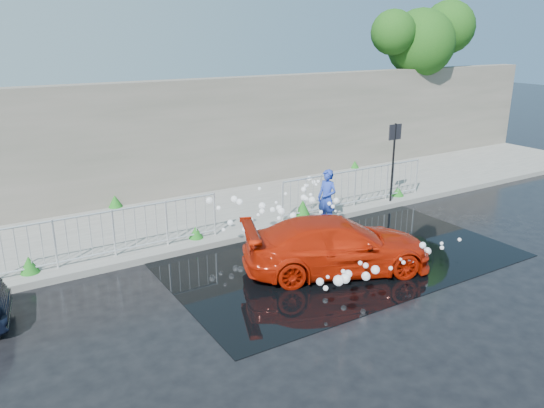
# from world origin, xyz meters

# --- Properties ---
(ground) EXTENTS (90.00, 90.00, 0.00)m
(ground) POSITION_xyz_m (0.00, 0.00, 0.00)
(ground) COLOR black
(ground) RESTS_ON ground
(pavement) EXTENTS (30.00, 4.00, 0.15)m
(pavement) POSITION_xyz_m (0.00, 5.00, 0.07)
(pavement) COLOR slate
(pavement) RESTS_ON ground
(curb) EXTENTS (30.00, 0.25, 0.16)m
(curb) POSITION_xyz_m (0.00, 3.00, 0.08)
(curb) COLOR slate
(curb) RESTS_ON ground
(retaining_wall) EXTENTS (30.00, 0.60, 3.50)m
(retaining_wall) POSITION_xyz_m (0.00, 7.20, 1.90)
(retaining_wall) COLOR #5E5B4F
(retaining_wall) RESTS_ON pavement
(puddle) EXTENTS (8.00, 5.00, 0.01)m
(puddle) POSITION_xyz_m (0.50, 1.00, 0.01)
(puddle) COLOR black
(puddle) RESTS_ON ground
(sign_post) EXTENTS (0.45, 0.06, 2.50)m
(sign_post) POSITION_xyz_m (4.20, 3.10, 1.72)
(sign_post) COLOR black
(sign_post) RESTS_ON ground
(tree) EXTENTS (4.89, 2.64, 6.25)m
(tree) POSITION_xyz_m (9.72, 7.42, 4.78)
(tree) COLOR #332114
(tree) RESTS_ON ground
(railing_left) EXTENTS (5.05, 0.05, 1.10)m
(railing_left) POSITION_xyz_m (-4.00, 3.35, 0.74)
(railing_left) COLOR silver
(railing_left) RESTS_ON pavement
(railing_right) EXTENTS (5.05, 0.05, 1.10)m
(railing_right) POSITION_xyz_m (3.00, 3.35, 0.74)
(railing_right) COLOR silver
(railing_right) RESTS_ON pavement
(weeds) EXTENTS (12.17, 3.93, 0.46)m
(weeds) POSITION_xyz_m (-0.37, 4.41, 0.33)
(weeds) COLOR #165416
(weeds) RESTS_ON pavement
(water_spray) EXTENTS (3.69, 5.65, 1.10)m
(water_spray) POSITION_xyz_m (-0.07, 1.41, 0.72)
(water_spray) COLOR white
(water_spray) RESTS_ON ground
(red_car) EXTENTS (4.41, 3.00, 1.18)m
(red_car) POSITION_xyz_m (-0.01, 0.36, 0.59)
(red_car) COLOR #AB1A06
(red_car) RESTS_ON ground
(person) EXTENTS (0.50, 0.64, 1.56)m
(person) POSITION_xyz_m (1.50, 2.72, 0.78)
(person) COLOR #213AA8
(person) RESTS_ON ground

